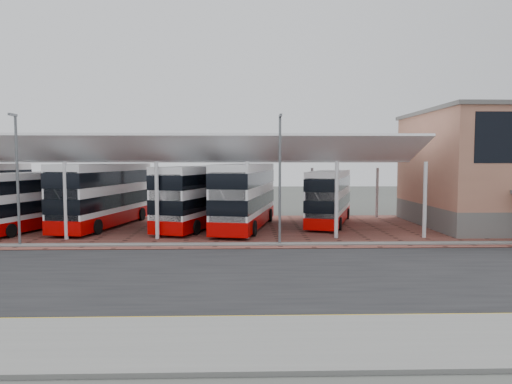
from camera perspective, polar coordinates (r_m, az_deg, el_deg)
ground at (r=22.43m, az=-0.91°, el=-9.66°), size 140.00×140.00×0.00m
road at (r=21.46m, az=-0.87°, el=-10.27°), size 120.00×14.00×0.02m
forecourt at (r=35.26m, az=2.10°, el=-4.59°), size 72.00×16.00×0.06m
sidewalk at (r=13.82m, az=-0.43°, el=-18.22°), size 120.00×4.00×0.14m
north_kerb at (r=28.48m, az=-1.06°, el=-6.58°), size 120.00×0.80×0.14m
yellow_line_near at (r=15.71m, az=-0.59°, el=-15.61°), size 120.00×0.12×0.01m
yellow_line_far at (r=15.99m, az=-0.61°, el=-15.25°), size 120.00×0.12×0.01m
canopy at (r=36.19m, az=-10.76°, el=4.72°), size 37.00×11.63×7.07m
lamp_west at (r=31.27m, az=-27.69°, el=1.82°), size 0.16×0.90×8.07m
lamp_east at (r=28.17m, az=3.00°, el=2.09°), size 0.16×0.90×8.07m
bus_1 at (r=38.20m, az=-26.40°, el=-1.06°), size 5.10×10.76×4.32m
bus_2 at (r=37.91m, az=-18.37°, el=-0.40°), size 4.99×12.34×4.96m
bus_3 at (r=36.12m, az=-7.01°, el=-0.59°), size 6.23×11.81×4.77m
bus_4 at (r=35.28m, az=-1.35°, el=-0.52°), size 5.15×12.32×4.95m
bus_5 at (r=38.04m, az=9.17°, el=-0.68°), size 5.58×10.84×4.37m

